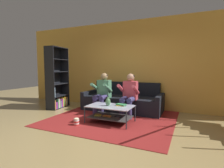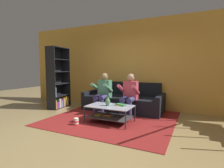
% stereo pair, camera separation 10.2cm
% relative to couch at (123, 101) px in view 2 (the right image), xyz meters
% --- Properties ---
extents(ground, '(16.80, 16.80, 0.00)m').
position_rel_couch_xyz_m(ground, '(0.05, -1.93, -0.29)').
color(ground, '#9B8351').
extents(back_partition, '(8.40, 0.12, 2.90)m').
position_rel_couch_xyz_m(back_partition, '(0.05, 0.53, 1.16)').
color(back_partition, gold).
rests_on(back_partition, ground).
extents(couch, '(2.47, 1.00, 0.87)m').
position_rel_couch_xyz_m(couch, '(0.00, 0.00, 0.00)').
color(couch, black).
rests_on(couch, ground).
extents(person_seated_left, '(0.50, 0.58, 1.19)m').
position_rel_couch_xyz_m(person_seated_left, '(-0.41, -0.58, 0.37)').
color(person_seated_left, '#3B3467').
rests_on(person_seated_left, ground).
extents(person_seated_right, '(0.50, 0.58, 1.18)m').
position_rel_couch_xyz_m(person_seated_right, '(0.41, -0.59, 0.36)').
color(person_seated_right, '#3B3769').
rests_on(person_seated_right, ground).
extents(coffee_table, '(1.10, 0.67, 0.42)m').
position_rel_couch_xyz_m(coffee_table, '(0.17, -1.31, -0.01)').
color(coffee_table, '#B0B5CA').
rests_on(coffee_table, ground).
extents(area_rug, '(3.15, 3.26, 0.01)m').
position_rel_couch_xyz_m(area_rug, '(0.09, -0.78, -0.28)').
color(area_rug, maroon).
rests_on(area_rug, ground).
extents(vase, '(0.13, 0.13, 0.21)m').
position_rel_couch_xyz_m(vase, '(0.12, -1.32, 0.23)').
color(vase, '#4C7C4F').
rests_on(vase, coffee_table).
extents(book_stack, '(0.26, 0.18, 0.04)m').
position_rel_couch_xyz_m(book_stack, '(0.41, -1.19, 0.15)').
color(book_stack, gold).
rests_on(book_stack, coffee_table).
extents(bookshelf, '(0.44, 0.89, 2.03)m').
position_rel_couch_xyz_m(bookshelf, '(-2.17, -0.57, 0.44)').
color(bookshelf, black).
rests_on(bookshelf, ground).
extents(popcorn_tub, '(0.13, 0.13, 0.18)m').
position_rel_couch_xyz_m(popcorn_tub, '(-0.45, -1.84, -0.20)').
color(popcorn_tub, red).
rests_on(popcorn_tub, ground).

